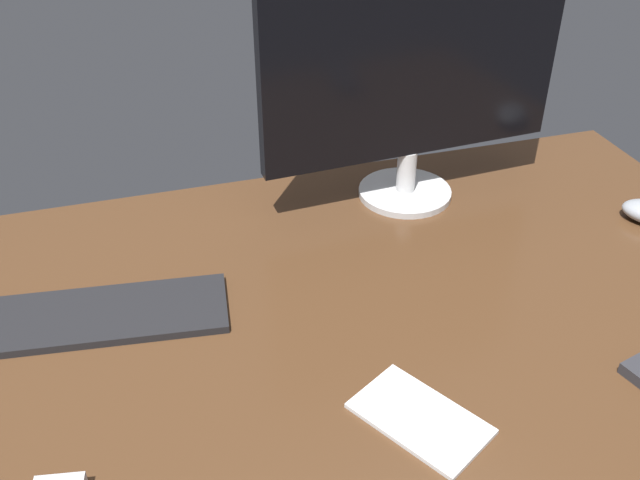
% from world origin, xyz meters
% --- Properties ---
extents(desk, '(1.40, 0.84, 0.02)m').
position_xyz_m(desk, '(0.00, 0.00, 0.01)').
color(desk, '#4C301C').
rests_on(desk, ground).
extents(monitor, '(0.55, 0.17, 0.48)m').
position_xyz_m(monitor, '(0.19, 0.28, 0.29)').
color(monitor, silver).
rests_on(monitor, desk).
extents(keyboard, '(0.37, 0.17, 0.01)m').
position_xyz_m(keyboard, '(-0.37, 0.07, 0.03)').
color(keyboard, black).
rests_on(keyboard, desk).
extents(notepad, '(0.17, 0.19, 0.01)m').
position_xyz_m(notepad, '(0.00, -0.24, 0.02)').
color(notepad, silver).
rests_on(notepad, desk).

